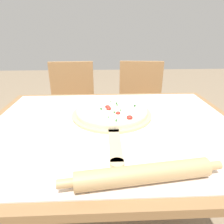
% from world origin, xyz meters
% --- Properties ---
extents(dining_table, '(1.22, 0.95, 0.72)m').
position_xyz_m(dining_table, '(0.00, 0.00, 0.62)').
color(dining_table, olive).
rests_on(dining_table, ground_plane).
extents(towel_cloth, '(1.14, 0.87, 0.00)m').
position_xyz_m(towel_cloth, '(0.00, 0.00, 0.72)').
color(towel_cloth, silver).
rests_on(towel_cloth, dining_table).
extents(pizza_peel, '(0.40, 0.63, 0.01)m').
position_xyz_m(pizza_peel, '(-0.00, 0.08, 0.73)').
color(pizza_peel, '#D6B784').
rests_on(pizza_peel, towel_cloth).
extents(pizza, '(0.36, 0.36, 0.03)m').
position_xyz_m(pizza, '(-0.00, 0.11, 0.75)').
color(pizza, beige).
rests_on(pizza, pizza_peel).
extents(rolling_pin, '(0.48, 0.11, 0.06)m').
position_xyz_m(rolling_pin, '(0.07, -0.38, 0.76)').
color(rolling_pin, tan).
rests_on(rolling_pin, towel_cloth).
extents(chair_left, '(0.41, 0.41, 0.87)m').
position_xyz_m(chair_left, '(-0.32, 0.83, 0.50)').
color(chair_left, '#A37547').
rests_on(chair_left, ground_plane).
extents(chair_right, '(0.44, 0.44, 0.87)m').
position_xyz_m(chair_right, '(0.29, 0.83, 0.50)').
color(chair_right, '#A37547').
rests_on(chair_right, ground_plane).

